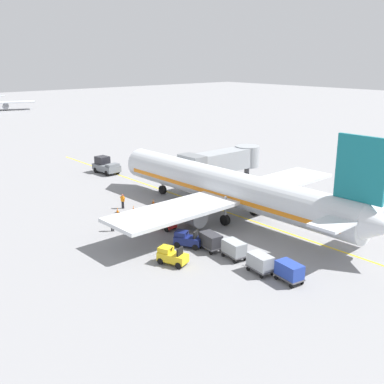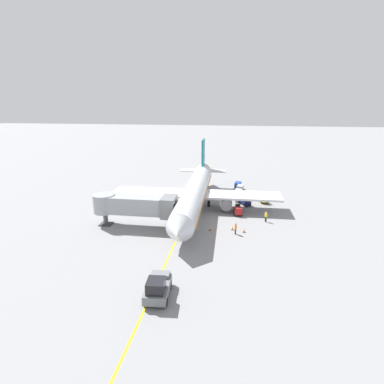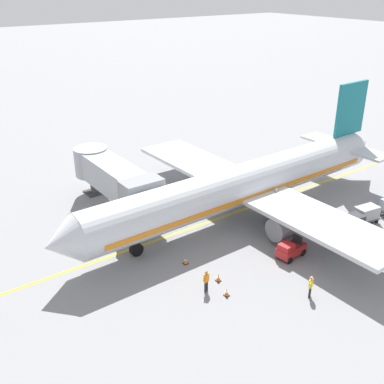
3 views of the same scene
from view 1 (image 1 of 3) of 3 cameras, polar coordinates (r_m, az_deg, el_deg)
name	(u,v)px [view 1 (image 1 of 3)]	position (r m, az deg, el deg)	size (l,w,h in m)	color
ground_plane	(230,213)	(51.94, 4.62, -2.58)	(400.00, 400.00, 0.00)	gray
gate_lead_in_line	(230,213)	(51.94, 4.62, -2.58)	(0.24, 80.00, 0.01)	gold
parked_airliner	(229,188)	(50.01, 4.54, 0.50)	(30.10, 37.26, 10.63)	silver
jet_bridge	(222,161)	(61.67, 3.76, 3.79)	(12.80, 3.50, 4.98)	#93999E
pushback_tractor	(106,166)	(70.53, -10.53, 3.18)	(2.53, 4.56, 2.40)	slate
baggage_tug_lead	(187,239)	(42.60, -0.57, -5.83)	(2.26, 2.77, 1.62)	navy
baggage_tug_trailing	(164,221)	(47.17, -3.49, -3.62)	(1.53, 2.62, 1.62)	#B21E1E
baggage_tug_spare	(172,256)	(39.22, -2.49, -7.86)	(1.99, 2.76, 1.62)	gold
baggage_cart_front	(211,240)	(41.77, 2.31, -5.95)	(1.61, 2.97, 1.58)	#4C4C51
baggage_cart_second_in_train	(234,248)	(40.27, 5.18, -6.88)	(1.61, 2.97, 1.58)	#4C4C51
baggage_cart_third_in_train	(260,262)	(37.96, 8.38, -8.49)	(1.61, 2.97, 1.58)	#4C4C51
baggage_cart_tail_end	(289,271)	(36.91, 11.85, -9.43)	(1.61, 2.97, 1.58)	#4C4C51
ground_crew_wing_walker	(123,200)	(53.64, -8.50, -1.03)	(0.34, 0.72, 1.69)	#232328
ground_crew_loader	(112,222)	(46.87, -9.75, -3.65)	(0.45, 0.67, 1.69)	#232328
safety_cone_nose_left	(133,208)	(52.89, -7.20, -1.98)	(0.36, 0.36, 0.59)	black
safety_cone_nose_right	(118,210)	(52.51, -9.12, -2.20)	(0.36, 0.36, 0.59)	black
safety_cone_wing_tip	(153,201)	(55.17, -4.76, -1.13)	(0.36, 0.36, 0.59)	black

